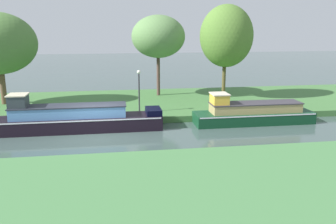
{
  "coord_description": "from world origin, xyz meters",
  "views": [
    {
      "loc": [
        0.99,
        -19.45,
        5.93
      ],
      "look_at": [
        4.18,
        1.2,
        0.9
      ],
      "focal_mm": 38.66,
      "sensor_mm": 36.0,
      "label": 1
    }
  ],
  "objects_px": {
    "black_barge": "(74,119)",
    "forest_narrowboat": "(252,113)",
    "lamp_post": "(139,86)",
    "willow_tree_right": "(226,36)",
    "willow_tree_centre": "(158,37)"
  },
  "relations": [
    {
      "from": "black_barge",
      "to": "forest_narrowboat",
      "type": "relative_size",
      "value": 1.33
    },
    {
      "from": "willow_tree_right",
      "to": "lamp_post",
      "type": "height_order",
      "value": "willow_tree_right"
    },
    {
      "from": "willow_tree_centre",
      "to": "black_barge",
      "type": "bearing_deg",
      "value": -127.02
    },
    {
      "from": "black_barge",
      "to": "willow_tree_centre",
      "type": "xyz_separation_m",
      "value": [
        5.93,
        7.86,
        4.37
      ]
    },
    {
      "from": "black_barge",
      "to": "willow_tree_right",
      "type": "distance_m",
      "value": 13.2
    },
    {
      "from": "willow_tree_centre",
      "to": "willow_tree_right",
      "type": "bearing_deg",
      "value": -20.06
    },
    {
      "from": "willow_tree_centre",
      "to": "willow_tree_right",
      "type": "xyz_separation_m",
      "value": [
        4.93,
        -1.8,
        0.06
      ]
    },
    {
      "from": "willow_tree_centre",
      "to": "willow_tree_right",
      "type": "relative_size",
      "value": 0.9
    },
    {
      "from": "black_barge",
      "to": "willow_tree_centre",
      "type": "height_order",
      "value": "willow_tree_centre"
    },
    {
      "from": "willow_tree_centre",
      "to": "lamp_post",
      "type": "relative_size",
      "value": 2.3
    },
    {
      "from": "forest_narrowboat",
      "to": "lamp_post",
      "type": "relative_size",
      "value": 2.69
    },
    {
      "from": "black_barge",
      "to": "forest_narrowboat",
      "type": "xyz_separation_m",
      "value": [
        10.76,
        0.0,
        -0.07
      ]
    },
    {
      "from": "black_barge",
      "to": "forest_narrowboat",
      "type": "bearing_deg",
      "value": 0.0
    },
    {
      "from": "black_barge",
      "to": "willow_tree_right",
      "type": "height_order",
      "value": "willow_tree_right"
    },
    {
      "from": "forest_narrowboat",
      "to": "willow_tree_centre",
      "type": "xyz_separation_m",
      "value": [
        -4.84,
        7.86,
        4.44
      ]
    }
  ]
}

